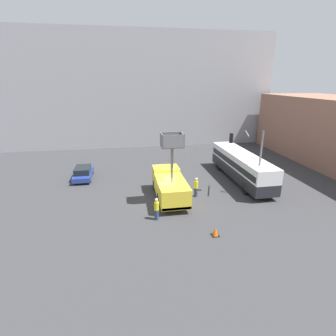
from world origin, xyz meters
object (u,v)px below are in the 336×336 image
object	(u,v)px
traffic_light_pole	(250,153)
road_worker_directing	(196,187)
utility_truck	(170,184)
parked_car_curbside	(83,173)
city_bus	(241,165)
traffic_cone_near_truck	(215,232)
road_worker_near_truck	(157,209)

from	to	relation	value
traffic_light_pole	road_worker_directing	distance (m)	5.92
utility_truck	parked_car_curbside	world-z (taller)	utility_truck
utility_truck	city_bus	world-z (taller)	utility_truck
traffic_light_pole	traffic_cone_near_truck	bearing A→B (deg)	-130.36
utility_truck	road_worker_near_truck	bearing A→B (deg)	-115.27
city_bus	traffic_light_pole	distance (m)	4.60
traffic_light_pole	parked_car_curbside	xyz separation A→B (m)	(-16.18, 7.22, -3.48)
utility_truck	traffic_light_pole	xyz separation A→B (m)	(7.51, -0.30, 2.74)
road_worker_directing	road_worker_near_truck	bearing A→B (deg)	-117.43
utility_truck	road_worker_directing	size ratio (longest dim) A/B	3.41
traffic_light_pole	road_worker_near_truck	xyz separation A→B (m)	(-9.22, -3.32, -3.26)
city_bus	parked_car_curbside	xyz separation A→B (m)	(-17.28, 3.44, -1.08)
traffic_light_pole	road_worker_near_truck	distance (m)	10.33
utility_truck	traffic_light_pole	world-z (taller)	utility_truck
road_worker_near_truck	traffic_light_pole	bearing A→B (deg)	9.15
traffic_cone_near_truck	parked_car_curbside	xyz separation A→B (m)	(-10.81, 13.53, 0.43)
city_bus	utility_truck	bearing A→B (deg)	96.64
road_worker_near_truck	traffic_cone_near_truck	bearing A→B (deg)	-48.53
parked_car_curbside	traffic_light_pole	bearing A→B (deg)	-24.03
traffic_cone_near_truck	parked_car_curbside	distance (m)	17.33
utility_truck	road_worker_directing	world-z (taller)	utility_truck
traffic_cone_near_truck	city_bus	bearing A→B (deg)	57.34
traffic_light_pole	parked_car_curbside	bearing A→B (deg)	155.97
traffic_cone_near_truck	traffic_light_pole	bearing A→B (deg)	49.64
city_bus	road_worker_directing	bearing A→B (deg)	103.88
city_bus	road_worker_directing	world-z (taller)	city_bus
road_worker_near_truck	traffic_cone_near_truck	xyz separation A→B (m)	(3.85, -2.99, -0.65)
utility_truck	parked_car_curbside	size ratio (longest dim) A/B	1.45
utility_truck	city_bus	distance (m)	9.29
utility_truck	parked_car_curbside	bearing A→B (deg)	141.43
road_worker_near_truck	parked_car_curbside	bearing A→B (deg)	112.78
utility_truck	city_bus	size ratio (longest dim) A/B	0.56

